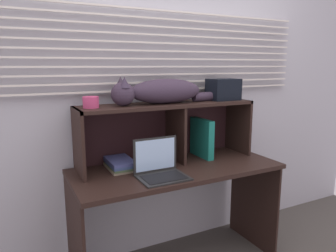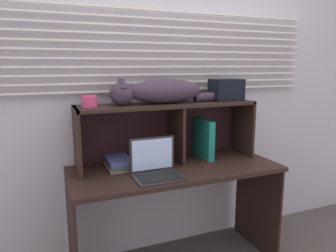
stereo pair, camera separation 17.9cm
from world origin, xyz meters
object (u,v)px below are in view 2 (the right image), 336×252
binder_upright (203,139)px  book_stack (119,163)px  laptop (156,168)px  small_basket (89,102)px  storage_box (226,90)px  cat (160,92)px

binder_upright → book_stack: size_ratio=1.10×
binder_upright → laptop: bearing=-151.6°
book_stack → small_basket: 0.46m
storage_box → binder_upright: bearing=180.0°
small_basket → storage_box: size_ratio=0.44×
book_stack → storage_box: size_ratio=1.16×
laptop → binder_upright: size_ratio=1.03×
book_stack → storage_box: bearing=0.1°
cat → small_basket: cat is taller
laptop → storage_box: storage_box is taller
laptop → binder_upright: bearing=28.4°
binder_upright → storage_box: 0.40m
cat → binder_upright: (0.34, 0.00, -0.36)m
book_stack → storage_box: (0.83, 0.00, 0.47)m
binder_upright → book_stack: bearing=-179.9°
cat → small_basket: bearing=180.0°
cat → laptop: (-0.13, -0.25, -0.46)m
laptop → cat: bearing=63.7°
book_stack → small_basket: (-0.18, 0.00, 0.43)m
cat → small_basket: size_ratio=8.91×
book_stack → storage_box: storage_box is taller
binder_upright → small_basket: small_basket is taller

